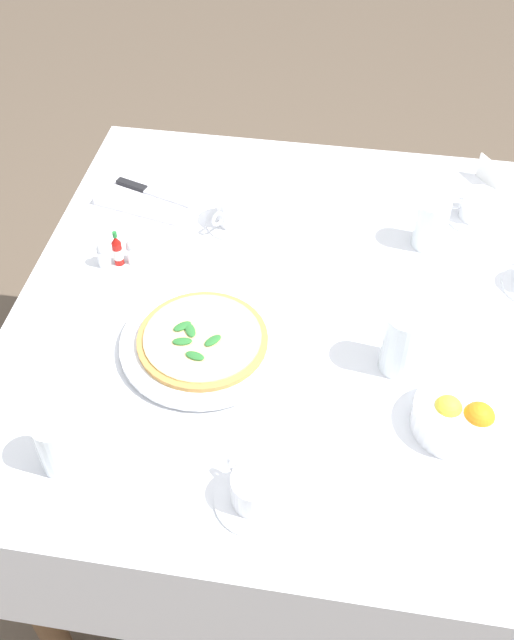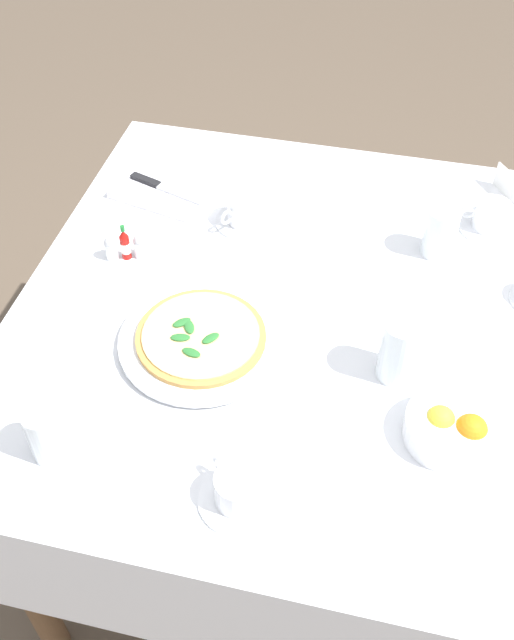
# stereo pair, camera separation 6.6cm
# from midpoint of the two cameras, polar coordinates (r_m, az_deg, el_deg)

# --- Properties ---
(ground_plane) EXTENTS (8.00, 8.00, 0.00)m
(ground_plane) POSITION_cam_midpoint_polar(r_m,az_deg,el_deg) (2.05, 1.93, -14.07)
(ground_plane) COLOR brown
(dining_table) EXTENTS (1.14, 1.14, 0.76)m
(dining_table) POSITION_cam_midpoint_polar(r_m,az_deg,el_deg) (1.54, 2.50, -2.51)
(dining_table) COLOR white
(dining_table) RESTS_ON ground_plane
(pizza_plate) EXTENTS (0.31, 0.31, 0.02)m
(pizza_plate) POSITION_cam_midpoint_polar(r_m,az_deg,el_deg) (1.37, -5.58, -1.87)
(pizza_plate) COLOR white
(pizza_plate) RESTS_ON dining_table
(pizza) EXTENTS (0.24, 0.24, 0.02)m
(pizza) POSITION_cam_midpoint_polar(r_m,az_deg,el_deg) (1.36, -5.64, -1.48)
(pizza) COLOR #C68E47
(pizza) RESTS_ON pizza_plate
(coffee_cup_left_edge) EXTENTS (0.13, 0.13, 0.06)m
(coffee_cup_left_edge) POSITION_cam_midpoint_polar(r_m,az_deg,el_deg) (1.16, -1.83, -13.09)
(coffee_cup_left_edge) COLOR white
(coffee_cup_left_edge) RESTS_ON dining_table
(coffee_cup_right_edge) EXTENTS (0.13, 0.13, 0.07)m
(coffee_cup_right_edge) POSITION_cam_midpoint_polar(r_m,az_deg,el_deg) (1.62, -2.93, 8.32)
(coffee_cup_right_edge) COLOR white
(coffee_cup_right_edge) RESTS_ON dining_table
(coffee_cup_far_right) EXTENTS (0.13, 0.13, 0.06)m
(coffee_cup_far_right) POSITION_cam_midpoint_polar(r_m,az_deg,el_deg) (1.69, 15.59, 8.33)
(coffee_cup_far_right) COLOR white
(coffee_cup_far_right) RESTS_ON dining_table
(water_glass_near_right) EXTENTS (0.06, 0.06, 0.11)m
(water_glass_near_right) POSITION_cam_midpoint_polar(r_m,az_deg,el_deg) (1.23, -16.62, -9.44)
(water_glass_near_right) COLOR white
(water_glass_near_right) RESTS_ON dining_table
(water_glass_near_left) EXTENTS (0.07, 0.07, 0.13)m
(water_glass_near_left) POSITION_cam_midpoint_polar(r_m,az_deg,el_deg) (1.32, 9.75, -1.94)
(water_glass_near_left) COLOR white
(water_glass_near_left) RESTS_ON dining_table
(water_glass_back_corner) EXTENTS (0.07, 0.07, 0.11)m
(water_glass_back_corner) POSITION_cam_midpoint_polar(r_m,az_deg,el_deg) (1.59, 12.07, 7.03)
(water_glass_back_corner) COLOR white
(water_glass_back_corner) RESTS_ON dining_table
(napkin_folded) EXTENTS (0.24, 0.18, 0.02)m
(napkin_folded) POSITION_cam_midpoint_polar(r_m,az_deg,el_deg) (1.72, -9.37, 9.41)
(napkin_folded) COLOR white
(napkin_folded) RESTS_ON dining_table
(dinner_knife) EXTENTS (0.19, 0.08, 0.01)m
(dinner_knife) POSITION_cam_midpoint_polar(r_m,az_deg,el_deg) (1.71, -9.35, 9.75)
(dinner_knife) COLOR silver
(dinner_knife) RESTS_ON napkin_folded
(citrus_bowl) EXTENTS (0.15, 0.15, 0.06)m
(citrus_bowl) POSITION_cam_midpoint_polar(r_m,az_deg,el_deg) (1.28, 13.86, -7.32)
(citrus_bowl) COLOR white
(citrus_bowl) RESTS_ON dining_table
(hot_sauce_bottle) EXTENTS (0.02, 0.02, 0.08)m
(hot_sauce_bottle) POSITION_cam_midpoint_polar(r_m,az_deg,el_deg) (1.55, -11.93, 5.23)
(hot_sauce_bottle) COLOR #B7140F
(hot_sauce_bottle) RESTS_ON dining_table
(salt_shaker) EXTENTS (0.03, 0.03, 0.06)m
(salt_shaker) POSITION_cam_midpoint_polar(r_m,az_deg,el_deg) (1.55, -10.79, 5.13)
(salt_shaker) COLOR white
(salt_shaker) RESTS_ON dining_table
(pepper_shaker) EXTENTS (0.03, 0.03, 0.06)m
(pepper_shaker) POSITION_cam_midpoint_polar(r_m,az_deg,el_deg) (1.55, -12.97, 4.83)
(pepper_shaker) COLOR white
(pepper_shaker) RESTS_ON dining_table
(menu_card) EXTENTS (0.05, 0.08, 0.06)m
(menu_card) POSITION_cam_midpoint_polar(r_m,az_deg,el_deg) (1.80, 16.59, 10.74)
(menu_card) COLOR white
(menu_card) RESTS_ON dining_table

